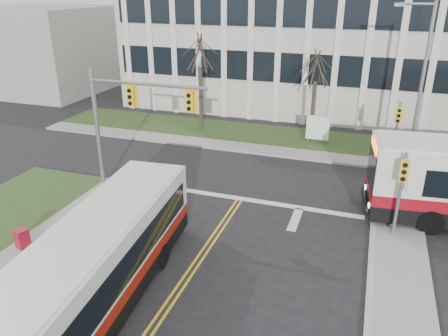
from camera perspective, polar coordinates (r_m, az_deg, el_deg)
ground at (r=15.61m, az=-7.05°, el=-17.01°), size 120.00×120.00×0.00m
sidewalk_cross at (r=27.67m, az=16.43°, el=0.95°), size 44.00×1.60×0.14m
building_lawn at (r=30.31m, az=16.77°, el=2.80°), size 44.00×5.00×0.12m
office_building at (r=40.83m, az=18.78°, el=16.17°), size 40.00×16.00×12.00m
building_annex at (r=48.74m, az=-22.39°, el=14.21°), size 12.00×12.00×8.00m
mast_arm_signal at (r=21.79m, az=-12.89°, el=7.12°), size 6.11×0.38×6.20m
signal_pole_near at (r=19.13m, az=22.18°, el=-1.89°), size 0.34×0.39×3.80m
signal_pole_far at (r=27.13m, az=21.66°, el=5.28°), size 0.34×0.39×3.80m
streetlight at (r=27.37m, az=24.20°, el=10.89°), size 2.15×0.25×9.20m
directory_sign at (r=29.64m, az=12.14°, el=5.10°), size 1.50×0.12×2.00m
tree_left at (r=31.21m, az=-3.17°, el=14.65°), size 1.80×1.80×7.70m
tree_mid at (r=29.50m, az=11.95°, el=12.49°), size 1.80×1.80×6.82m
bus_main at (r=14.75m, az=-16.80°, el=-13.16°), size 3.50×11.61×3.05m
newspaper_box_red at (r=19.57m, az=-24.84°, el=-8.49°), size 0.62×0.59×0.95m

